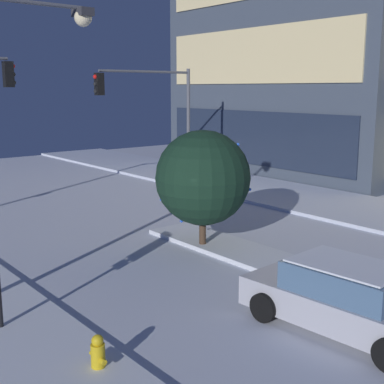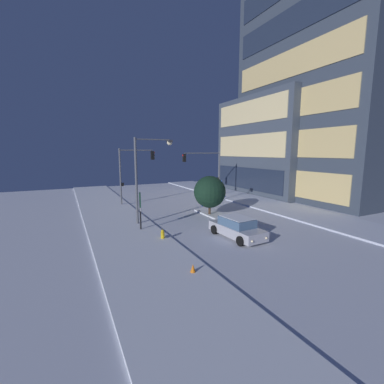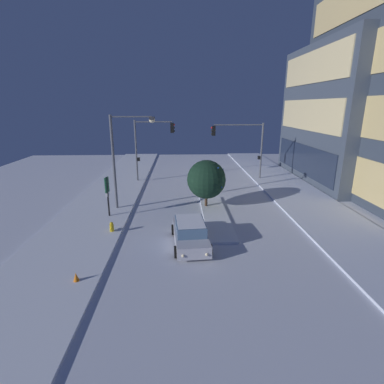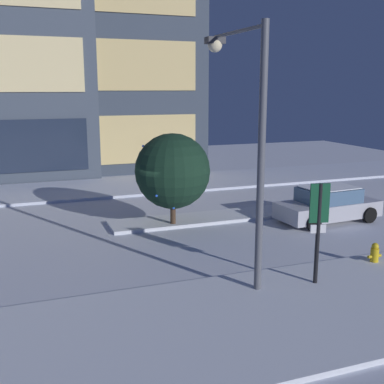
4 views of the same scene
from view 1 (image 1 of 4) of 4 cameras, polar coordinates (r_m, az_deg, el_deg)
The scene contains 9 objects.
ground at distance 17.29m, azimuth 0.76°, elevation -5.87°, with size 52.00×52.00×0.00m, color silver.
curb_strip_far at distance 23.42m, azimuth 16.80°, elevation -1.62°, with size 52.00×5.20×0.14m, color silver.
median_strip at distance 16.02m, azimuth 7.28°, elevation -7.09°, with size 9.00×1.80×0.14m, color silver.
office_tower_secondary at distance 34.82m, azimuth 13.65°, elevation 13.83°, with size 15.57×11.77×13.72m.
car_near at distance 11.74m, azimuth 16.37°, elevation -11.08°, with size 4.61×2.28×1.49m.
traffic_light_corner_far_left at distance 26.26m, azimuth -4.13°, elevation 9.32°, with size 0.32×5.56×6.06m.
street_lamp_arched at distance 13.10m, azimuth -19.24°, elevation 9.15°, with size 0.56×3.28×7.18m.
fire_hydrant at distance 10.01m, azimuth -10.17°, elevation -17.04°, with size 0.48×0.26×0.76m.
decorated_tree_median at distance 16.55m, azimuth 1.18°, elevation 1.54°, with size 3.02×3.02×3.81m.
Camera 1 is at (12.67, -10.62, 5.07)m, focal length 49.12 mm.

